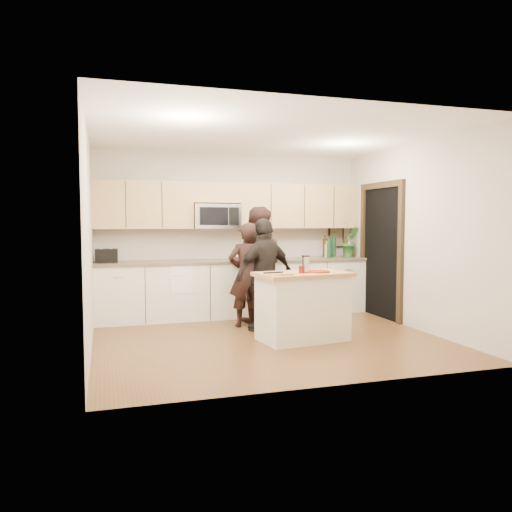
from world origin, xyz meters
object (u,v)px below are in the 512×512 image
object	(u,v)px
woman_center	(257,265)
woman_right	(265,275)
woman_left	(247,275)
toaster	(106,256)
island	(303,306)

from	to	relation	value
woman_center	woman_right	distance (m)	0.66
woman_left	woman_center	world-z (taller)	woman_center
woman_left	woman_center	xyz separation A→B (m)	(0.24, 0.29, 0.12)
toaster	woman_left	bearing A→B (deg)	-22.67
woman_left	woman_center	bearing A→B (deg)	-127.16
island	woman_center	bearing A→B (deg)	91.63
toaster	woman_left	xyz separation A→B (m)	(1.99, -0.83, -0.27)
island	woman_center	size ratio (longest dim) A/B	0.72
island	woman_left	xyz separation A→B (m)	(-0.46, 1.05, 0.32)
toaster	woman_right	distance (m)	2.48
toaster	woman_center	bearing A→B (deg)	-13.56
woman_center	woman_right	bearing A→B (deg)	105.38
island	woman_center	distance (m)	1.43
woman_right	toaster	bearing A→B (deg)	-48.94
island	toaster	bearing A→B (deg)	134.95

